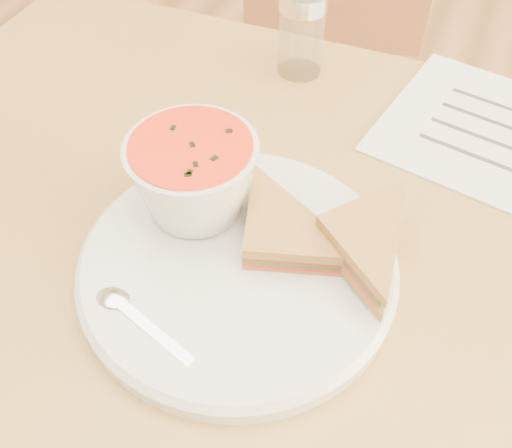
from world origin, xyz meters
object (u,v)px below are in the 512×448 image
at_px(plate, 238,266).
at_px(soup_bowl, 194,180).
at_px(dining_table, 268,393).
at_px(chair_far, 327,93).
at_px(condiment_shaker, 302,33).

xyz_separation_m(plate, soup_bowl, (-0.06, 0.04, 0.05)).
xyz_separation_m(dining_table, chair_far, (-0.12, 0.64, 0.08)).
xyz_separation_m(dining_table, soup_bowl, (-0.07, -0.02, 0.43)).
relative_size(dining_table, plate, 3.42).
relative_size(dining_table, chair_far, 1.11).
distance_m(chair_far, condiment_shaker, 0.51).
relative_size(plate, condiment_shaker, 2.74).
relative_size(chair_far, condiment_shaker, 8.44).
xyz_separation_m(chair_far, condiment_shaker, (0.05, -0.37, 0.35)).
height_order(dining_table, plate, plate).
bearing_deg(chair_far, dining_table, 85.41).
height_order(chair_far, plate, chair_far).
bearing_deg(soup_bowl, dining_table, 14.31).
height_order(dining_table, chair_far, chair_far).
distance_m(dining_table, condiment_shaker, 0.51).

